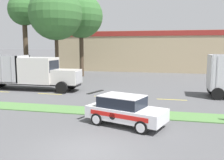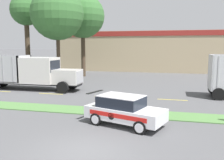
% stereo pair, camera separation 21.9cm
% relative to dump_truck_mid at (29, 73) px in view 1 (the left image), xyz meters
% --- Properties ---
extents(ground_plane, '(600.00, 600.00, 0.00)m').
position_rel_dump_truck_mid_xyz_m(ground_plane, '(10.27, -12.67, -1.66)').
color(ground_plane, '#515154').
extents(grass_verge, '(120.00, 1.93, 0.06)m').
position_rel_dump_truck_mid_xyz_m(grass_verge, '(10.27, -6.57, -1.63)').
color(grass_verge, '#517F42').
rests_on(grass_verge, ground_plane).
extents(centre_line_3, '(2.40, 0.14, 0.01)m').
position_rel_dump_truck_mid_xyz_m(centre_line_3, '(3.00, -1.60, -1.66)').
color(centre_line_3, yellow).
rests_on(centre_line_3, ground_plane).
extents(centre_line_4, '(2.40, 0.14, 0.01)m').
position_rel_dump_truck_mid_xyz_m(centre_line_4, '(8.40, -1.60, -1.66)').
color(centre_line_4, yellow).
rests_on(centre_line_4, ground_plane).
extents(centre_line_5, '(2.40, 0.14, 0.01)m').
position_rel_dump_truck_mid_xyz_m(centre_line_5, '(13.80, -1.60, -1.66)').
color(centre_line_5, yellow).
rests_on(centre_line_5, ground_plane).
extents(dump_truck_mid, '(12.46, 2.63, 3.42)m').
position_rel_dump_truck_mid_xyz_m(dump_truck_mid, '(0.00, 0.00, 0.00)').
color(dump_truck_mid, black).
rests_on(dump_truck_mid, ground_plane).
extents(rally_car, '(4.67, 3.13, 1.67)m').
position_rel_dump_truck_mid_xyz_m(rally_car, '(11.23, -8.89, -0.81)').
color(rally_car, white).
rests_on(rally_car, ground_plane).
extents(store_building_backdrop, '(30.26, 12.10, 6.82)m').
position_rel_dump_truck_mid_xyz_m(store_building_backdrop, '(9.13, 25.12, 1.75)').
color(store_building_backdrop, tan).
rests_on(store_building_backdrop, ground_plane).
extents(tree_behind_left, '(6.12, 6.12, 13.09)m').
position_rel_dump_truck_mid_xyz_m(tree_behind_left, '(1.26, 11.81, 7.42)').
color(tree_behind_left, '#473828').
rests_on(tree_behind_left, ground_plane).
extents(tree_behind_centre, '(6.25, 6.25, 12.81)m').
position_rel_dump_truck_mid_xyz_m(tree_behind_centre, '(0.31, 5.76, 7.08)').
color(tree_behind_centre, '#473828').
rests_on(tree_behind_centre, ground_plane).
extents(tree_behind_right, '(4.17, 4.17, 12.24)m').
position_rel_dump_truck_mid_xyz_m(tree_behind_right, '(-5.42, 8.33, 7.70)').
color(tree_behind_right, '#473828').
rests_on(tree_behind_right, ground_plane).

